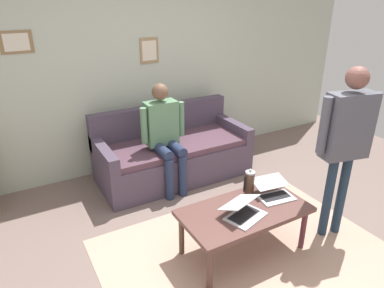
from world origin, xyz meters
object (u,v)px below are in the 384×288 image
(french_press, at_px, (249,183))
(person_standing, at_px, (347,134))
(laptop_left, at_px, (243,211))
(laptop_center, at_px, (274,192))
(coffee_table, at_px, (244,214))
(couch, at_px, (172,154))
(person_seated, at_px, (164,132))

(french_press, distance_m, person_standing, 0.96)
(french_press, relative_size, person_standing, 0.16)
(laptop_left, xyz_separation_m, laptop_center, (-0.44, -0.11, -0.00))
(french_press, bearing_deg, coffee_table, 44.53)
(french_press, bearing_deg, laptop_center, 142.37)
(couch, xyz_separation_m, person_seated, (0.20, 0.23, 0.42))
(couch, xyz_separation_m, laptop_left, (0.17, 1.71, 0.19))
(coffee_table, xyz_separation_m, laptop_left, (0.07, 0.07, 0.09))
(french_press, relative_size, person_seated, 0.21)
(french_press, xyz_separation_m, person_seated, (0.29, -1.23, 0.15))
(coffee_table, distance_m, french_press, 0.31)
(laptop_left, bearing_deg, french_press, -135.60)
(laptop_left, distance_m, laptop_center, 0.46)
(laptop_center, height_order, person_standing, person_standing)
(laptop_left, relative_size, person_seated, 0.32)
(person_standing, bearing_deg, laptop_left, -7.96)
(person_seated, bearing_deg, person_standing, 122.29)
(couch, relative_size, french_press, 7.07)
(person_seated, bearing_deg, laptop_center, 109.16)
(french_press, height_order, person_standing, person_standing)
(laptop_left, height_order, person_seated, person_seated)
(person_standing, xyz_separation_m, person_seated, (1.03, -1.62, -0.34))
(coffee_table, height_order, person_standing, person_standing)
(couch, bearing_deg, person_seated, 48.37)
(couch, height_order, french_press, couch)
(coffee_table, relative_size, laptop_center, 3.13)
(coffee_table, relative_size, laptop_left, 2.78)
(person_standing, distance_m, person_seated, 1.95)
(laptop_center, height_order, french_press, french_press)
(laptop_left, height_order, laptop_center, laptop_left)
(laptop_center, relative_size, person_standing, 0.22)
(french_press, bearing_deg, person_standing, 151.72)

